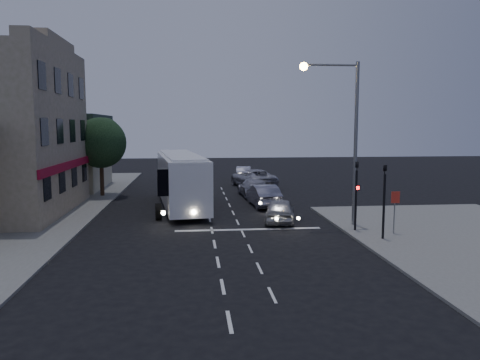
{
  "coord_description": "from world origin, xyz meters",
  "views": [
    {
      "loc": [
        -1.02,
        -22.93,
        5.64
      ],
      "look_at": [
        2.01,
        6.63,
        2.2
      ],
      "focal_mm": 35.0,
      "sensor_mm": 36.0,
      "label": 1
    }
  ],
  "objects": [
    {
      "name": "street_tree",
      "position": [
        -8.21,
        15.02,
        4.5
      ],
      "size": [
        4.0,
        4.0,
        6.2
      ],
      "color": "black",
      "rests_on": "sidewalk_far"
    },
    {
      "name": "sidewalk_far",
      "position": [
        -13.0,
        8.0,
        0.06
      ],
      "size": [
        12.0,
        50.0,
        0.12
      ],
      "primitive_type": "cube",
      "color": "slate",
      "rests_on": "ground"
    },
    {
      "name": "low_building_north",
      "position": [
        -13.5,
        20.0,
        3.39
      ],
      "size": [
        9.4,
        9.4,
        6.5
      ],
      "color": "#B8AE93",
      "rests_on": "sidewalk_far"
    },
    {
      "name": "car_sedan_a",
      "position": [
        3.96,
        9.29,
        0.77
      ],
      "size": [
        1.96,
        4.79,
        1.54
      ],
      "primitive_type": "imported",
      "rotation": [
        0.0,
        0.0,
        3.21
      ],
      "color": "gray",
      "rests_on": "ground"
    },
    {
      "name": "car_suv",
      "position": [
        4.1,
        3.8,
        0.71
      ],
      "size": [
        2.51,
        4.42,
        1.42
      ],
      "primitive_type": "imported",
      "rotation": [
        0.0,
        0.0,
        2.93
      ],
      "color": "#A7A7A8",
      "rests_on": "ground"
    },
    {
      "name": "streetlight",
      "position": [
        7.34,
        2.2,
        5.73
      ],
      "size": [
        3.32,
        0.44,
        9.0
      ],
      "color": "slate",
      "rests_on": "sidewalk_near"
    },
    {
      "name": "regulatory_sign",
      "position": [
        9.3,
        -0.24,
        1.6
      ],
      "size": [
        0.45,
        0.12,
        2.2
      ],
      "color": "slate",
      "rests_on": "sidewalk_near"
    },
    {
      "name": "traffic_signal_side",
      "position": [
        8.3,
        -1.2,
        2.42
      ],
      "size": [
        0.18,
        0.15,
        4.1
      ],
      "color": "black",
      "rests_on": "sidewalk_near"
    },
    {
      "name": "car_sedan_c",
      "position": [
        4.58,
        19.79,
        0.84
      ],
      "size": [
        4.23,
        6.54,
        1.68
      ],
      "primitive_type": "imported",
      "rotation": [
        0.0,
        0.0,
        3.4
      ],
      "color": "#9F9EA8",
      "rests_on": "ground"
    },
    {
      "name": "ground",
      "position": [
        0.0,
        0.0,
        0.0
      ],
      "size": [
        120.0,
        120.0,
        0.0
      ],
      "primitive_type": "plane",
      "color": "black"
    },
    {
      "name": "car_sedan_b",
      "position": [
        3.85,
        13.92,
        0.72
      ],
      "size": [
        2.33,
        5.1,
        1.45
      ],
      "primitive_type": "imported",
      "rotation": [
        0.0,
        0.0,
        3.2
      ],
      "color": "#9797A3",
      "rests_on": "ground"
    },
    {
      "name": "traffic_signal_main",
      "position": [
        7.6,
        0.78,
        2.42
      ],
      "size": [
        0.25,
        0.35,
        4.1
      ],
      "color": "black",
      "rests_on": "sidewalk_near"
    },
    {
      "name": "tour_bus",
      "position": [
        -1.82,
        9.48,
        2.02
      ],
      "size": [
        3.98,
        12.41,
        3.74
      ],
      "rotation": [
        0.0,
        0.0,
        0.12
      ],
      "color": "white",
      "rests_on": "ground"
    },
    {
      "name": "road_markings",
      "position": [
        1.29,
        3.31,
        0.0
      ],
      "size": [
        8.0,
        30.55,
        0.01
      ],
      "color": "silver",
      "rests_on": "ground"
    },
    {
      "name": "car_extra",
      "position": [
        4.39,
        26.08,
        0.7
      ],
      "size": [
        2.0,
        4.39,
        1.4
      ],
      "primitive_type": "imported",
      "rotation": [
        0.0,
        0.0,
        3.02
      ],
      "color": "silver",
      "rests_on": "ground"
    }
  ]
}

